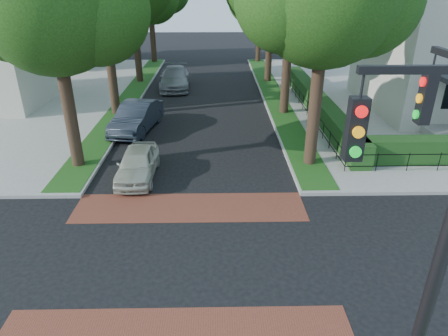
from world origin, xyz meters
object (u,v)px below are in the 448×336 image
at_px(traffic_signal, 439,199).
at_px(parked_car_middle, 137,117).
at_px(parked_car_rear, 175,78).
at_px(parked_car_front, 138,163).

distance_m(traffic_signal, parked_car_middle, 18.92).
xyz_separation_m(parked_car_middle, parked_car_rear, (1.30, 10.13, -0.01)).
relative_size(parked_car_front, parked_car_middle, 0.79).
bearing_deg(traffic_signal, parked_car_rear, 105.12).
bearing_deg(parked_car_rear, traffic_signal, -77.47).
bearing_deg(traffic_signal, parked_car_front, 125.49).
height_order(parked_car_front, parked_car_middle, parked_car_middle).
relative_size(traffic_signal, parked_car_front, 2.00).
bearing_deg(parked_car_front, parked_car_rear, 89.40).
xyz_separation_m(traffic_signal, parked_car_rear, (-7.19, 26.59, -3.89)).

